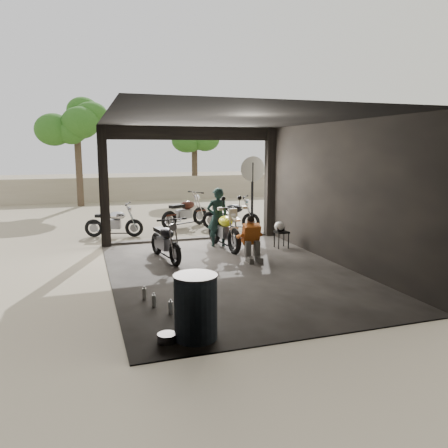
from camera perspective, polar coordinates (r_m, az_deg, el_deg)
ground at (r=9.38m, az=0.90°, el=-6.31°), size 80.00×80.00×0.00m
garage at (r=9.62m, az=-0.14°, el=1.89°), size 7.00×7.13×3.20m
boundary_wall at (r=22.79m, az=-10.68°, el=4.58°), size 18.00×0.30×1.20m
tree_left at (r=21.06m, az=-18.75°, el=13.05°), size 2.20×2.20×5.60m
tree_right at (r=23.25m, az=-3.91°, el=12.13°), size 2.20×2.20×5.00m
main_bike at (r=11.41m, az=-0.02°, el=-0.32°), size 0.88×1.85×1.20m
left_bike at (r=10.33m, az=-7.69°, el=-1.85°), size 0.90×1.66×1.06m
outside_bike_a at (r=13.38m, az=-14.22°, el=0.49°), size 1.62×1.02×1.02m
outside_bike_b at (r=14.71m, az=-5.13°, el=1.86°), size 1.85×1.43×1.16m
outside_bike_c at (r=14.05m, az=0.88°, el=1.44°), size 1.77×1.44×1.12m
rider at (r=11.63m, az=-0.85°, el=0.86°), size 0.61×0.43×1.59m
mechanic at (r=10.17m, az=3.73°, el=-2.10°), size 0.58×0.75×1.02m
stool at (r=11.57m, az=7.51°, el=-1.31°), size 0.33×0.33×0.46m
helmet at (r=11.55m, az=7.25°, el=-0.32°), size 0.30×0.31×0.26m
oil_drum at (r=6.08m, az=-3.72°, el=-10.87°), size 0.71×0.71×0.91m
sign_post at (r=13.75m, az=3.75°, el=5.61°), size 0.79×0.08×2.38m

